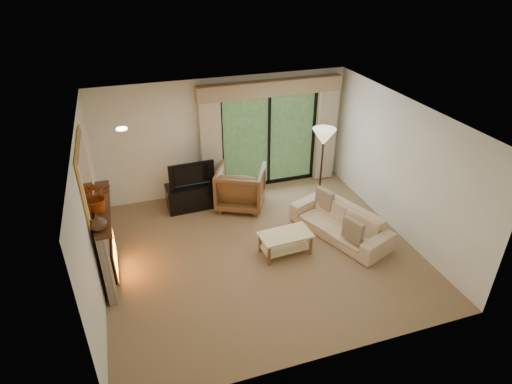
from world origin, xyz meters
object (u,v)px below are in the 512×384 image
object	(u,v)px
media_console	(193,196)
armchair	(241,187)
coffee_table	(285,243)
sofa	(340,223)

from	to	relation	value
media_console	armchair	bearing A→B (deg)	-17.51
armchair	coffee_table	bearing A→B (deg)	125.20
sofa	media_console	bearing A→B (deg)	-148.83
armchair	sofa	xyz separation A→B (m)	(1.50, -1.66, -0.16)
media_console	coffee_table	distance (m)	2.49
sofa	coffee_table	world-z (taller)	sofa
armchair	media_console	bearing A→B (deg)	10.88
sofa	armchair	bearing A→B (deg)	-159.00
media_console	armchair	world-z (taller)	armchair
armchair	sofa	bearing A→B (deg)	158.17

